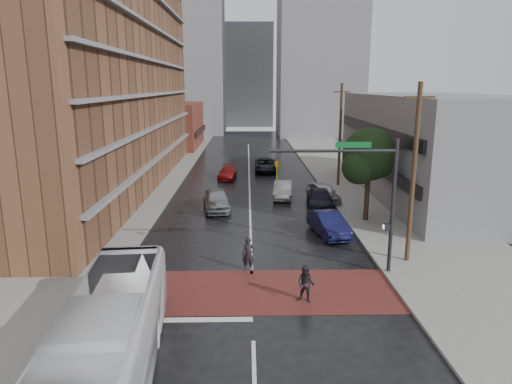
{
  "coord_description": "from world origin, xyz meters",
  "views": [
    {
      "loc": [
        -0.21,
        -20.08,
        9.8
      ],
      "look_at": [
        0.31,
        6.77,
        3.5
      ],
      "focal_mm": 32.0,
      "sensor_mm": 36.0,
      "label": 1
    }
  ],
  "objects_px": {
    "pedestrian_a": "(248,254)",
    "car_parked_near": "(329,224)",
    "suv_travel": "(266,165)",
    "car_parked_mid": "(320,199)",
    "car_parked_far": "(323,193)",
    "car_travel_b": "(283,190)",
    "transit_bus": "(108,344)",
    "car_travel_a": "(217,200)",
    "pedestrian_b": "(306,284)",
    "car_travel_c": "(227,173)"
  },
  "relations": [
    {
      "from": "pedestrian_a",
      "to": "car_parked_near",
      "type": "xyz_separation_m",
      "value": [
        5.37,
        5.93,
        -0.16
      ]
    },
    {
      "from": "suv_travel",
      "to": "car_parked_mid",
      "type": "distance_m",
      "value": 16.4
    },
    {
      "from": "suv_travel",
      "to": "car_parked_far",
      "type": "xyz_separation_m",
      "value": [
        4.37,
        -14.04,
        0.05
      ]
    },
    {
      "from": "car_travel_b",
      "to": "car_parked_mid",
      "type": "relative_size",
      "value": 0.9
    },
    {
      "from": "transit_bus",
      "to": "car_travel_a",
      "type": "distance_m",
      "value": 22.2
    },
    {
      "from": "pedestrian_a",
      "to": "suv_travel",
      "type": "xyz_separation_m",
      "value": [
        2.1,
        28.95,
        -0.18
      ]
    },
    {
      "from": "car_travel_a",
      "to": "car_travel_b",
      "type": "bearing_deg",
      "value": 27.23
    },
    {
      "from": "transit_bus",
      "to": "pedestrian_b",
      "type": "height_order",
      "value": "transit_bus"
    },
    {
      "from": "suv_travel",
      "to": "transit_bus",
      "type": "bearing_deg",
      "value": -99.01
    },
    {
      "from": "car_parked_near",
      "to": "car_parked_far",
      "type": "height_order",
      "value": "car_parked_far"
    },
    {
      "from": "car_travel_c",
      "to": "car_parked_mid",
      "type": "xyz_separation_m",
      "value": [
        8.1,
        -11.95,
        0.09
      ]
    },
    {
      "from": "suv_travel",
      "to": "car_parked_mid",
      "type": "bearing_deg",
      "value": -75.68
    },
    {
      "from": "car_parked_mid",
      "to": "car_travel_c",
      "type": "bearing_deg",
      "value": 128.35
    },
    {
      "from": "pedestrian_a",
      "to": "car_travel_a",
      "type": "xyz_separation_m",
      "value": [
        -2.52,
        12.37,
        -0.08
      ]
    },
    {
      "from": "pedestrian_a",
      "to": "car_travel_c",
      "type": "height_order",
      "value": "pedestrian_a"
    },
    {
      "from": "pedestrian_a",
      "to": "car_parked_far",
      "type": "bearing_deg",
      "value": 71.16
    },
    {
      "from": "pedestrian_a",
      "to": "car_travel_a",
      "type": "bearing_deg",
      "value": 106.12
    },
    {
      "from": "car_travel_b",
      "to": "car_parked_mid",
      "type": "distance_m",
      "value": 4.35
    },
    {
      "from": "car_parked_mid",
      "to": "car_travel_a",
      "type": "bearing_deg",
      "value": -171.52
    },
    {
      "from": "car_travel_a",
      "to": "car_parked_near",
      "type": "xyz_separation_m",
      "value": [
        7.89,
        -6.44,
        -0.08
      ]
    },
    {
      "from": "transit_bus",
      "to": "pedestrian_b",
      "type": "bearing_deg",
      "value": 35.0
    },
    {
      "from": "transit_bus",
      "to": "car_travel_b",
      "type": "distance_m",
      "value": 27.17
    },
    {
      "from": "car_travel_a",
      "to": "car_parked_mid",
      "type": "distance_m",
      "value": 8.47
    },
    {
      "from": "transit_bus",
      "to": "pedestrian_a",
      "type": "height_order",
      "value": "transit_bus"
    },
    {
      "from": "suv_travel",
      "to": "car_parked_far",
      "type": "bearing_deg",
      "value": -71.89
    },
    {
      "from": "suv_travel",
      "to": "car_parked_near",
      "type": "height_order",
      "value": "car_parked_near"
    },
    {
      "from": "transit_bus",
      "to": "car_travel_a",
      "type": "xyz_separation_m",
      "value": [
        2.08,
        22.09,
        -0.77
      ]
    },
    {
      "from": "transit_bus",
      "to": "car_travel_b",
      "type": "height_order",
      "value": "transit_bus"
    },
    {
      "from": "transit_bus",
      "to": "car_parked_mid",
      "type": "bearing_deg",
      "value": 60.35
    },
    {
      "from": "transit_bus",
      "to": "car_travel_b",
      "type": "relative_size",
      "value": 2.59
    },
    {
      "from": "car_travel_b",
      "to": "car_travel_c",
      "type": "height_order",
      "value": "car_travel_b"
    },
    {
      "from": "car_travel_a",
      "to": "car_travel_c",
      "type": "distance_m",
      "value": 12.59
    },
    {
      "from": "car_travel_c",
      "to": "car_parked_mid",
      "type": "relative_size",
      "value": 0.87
    },
    {
      "from": "transit_bus",
      "to": "car_travel_b",
      "type": "xyz_separation_m",
      "value": [
        7.72,
        26.04,
        -0.88
      ]
    },
    {
      "from": "car_parked_near",
      "to": "suv_travel",
      "type": "bearing_deg",
      "value": 87.47
    },
    {
      "from": "transit_bus",
      "to": "suv_travel",
      "type": "distance_m",
      "value": 39.25
    },
    {
      "from": "transit_bus",
      "to": "car_parked_far",
      "type": "height_order",
      "value": "transit_bus"
    },
    {
      "from": "suv_travel",
      "to": "car_parked_near",
      "type": "distance_m",
      "value": 23.25
    },
    {
      "from": "pedestrian_a",
      "to": "pedestrian_b",
      "type": "height_order",
      "value": "pedestrian_a"
    },
    {
      "from": "car_parked_near",
      "to": "car_travel_c",
      "type": "bearing_deg",
      "value": 101.02
    },
    {
      "from": "car_travel_b",
      "to": "car_parked_mid",
      "type": "xyz_separation_m",
      "value": [
        2.81,
        -3.32,
        -0.01
      ]
    },
    {
      "from": "pedestrian_b",
      "to": "suv_travel",
      "type": "height_order",
      "value": "pedestrian_b"
    },
    {
      "from": "car_parked_near",
      "to": "car_parked_far",
      "type": "xyz_separation_m",
      "value": [
        1.1,
        8.98,
        0.04
      ]
    },
    {
      "from": "pedestrian_a",
      "to": "car_travel_c",
      "type": "distance_m",
      "value": 25.05
    },
    {
      "from": "transit_bus",
      "to": "car_travel_c",
      "type": "relative_size",
      "value": 2.66
    },
    {
      "from": "car_parked_far",
      "to": "pedestrian_b",
      "type": "bearing_deg",
      "value": -112.25
    },
    {
      "from": "transit_bus",
      "to": "suv_travel",
      "type": "bearing_deg",
      "value": 75.39
    },
    {
      "from": "pedestrian_a",
      "to": "car_parked_near",
      "type": "distance_m",
      "value": 8.0
    },
    {
      "from": "car_parked_far",
      "to": "car_parked_mid",
      "type": "bearing_deg",
      "value": -116.38
    },
    {
      "from": "car_parked_mid",
      "to": "car_parked_far",
      "type": "relative_size",
      "value": 1.05
    }
  ]
}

